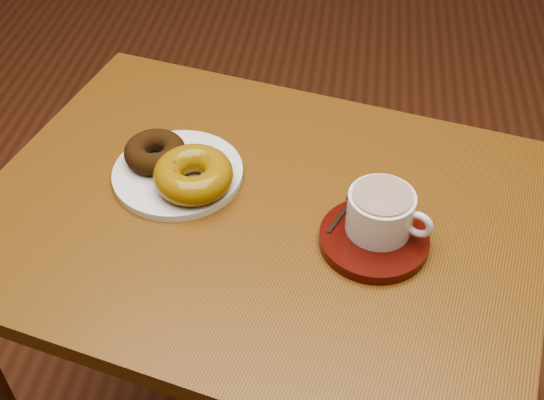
# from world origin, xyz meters

# --- Properties ---
(cafe_table) EXTENTS (0.97, 0.81, 0.80)m
(cafe_table) POSITION_xyz_m (0.06, 0.05, 0.67)
(cafe_table) COLOR brown
(cafe_table) RESTS_ON ground
(donut_plate) EXTENTS (0.24, 0.24, 0.01)m
(donut_plate) POSITION_xyz_m (-0.08, 0.10, 0.81)
(donut_plate) COLOR silver
(donut_plate) RESTS_ON cafe_table
(donut_cinnamon) EXTENTS (0.14, 0.14, 0.04)m
(donut_cinnamon) POSITION_xyz_m (-0.12, 0.12, 0.83)
(donut_cinnamon) COLOR black
(donut_cinnamon) RESTS_ON donut_plate
(donut_caramel) EXTENTS (0.17, 0.17, 0.05)m
(donut_caramel) POSITION_xyz_m (-0.05, 0.07, 0.84)
(donut_caramel) COLOR #8F680F
(donut_caramel) RESTS_ON donut_plate
(saucer) EXTENTS (0.21, 0.21, 0.02)m
(saucer) POSITION_xyz_m (0.23, -0.00, 0.81)
(saucer) COLOR #3C0C08
(saucer) RESTS_ON cafe_table
(coffee_cup) EXTENTS (0.12, 0.10, 0.07)m
(coffee_cup) POSITION_xyz_m (0.24, 0.01, 0.85)
(coffee_cup) COLOR silver
(coffee_cup) RESTS_ON saucer
(teaspoon) EXTENTS (0.04, 0.09, 0.01)m
(teaspoon) POSITION_xyz_m (0.19, 0.06, 0.82)
(teaspoon) COLOR silver
(teaspoon) RESTS_ON saucer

